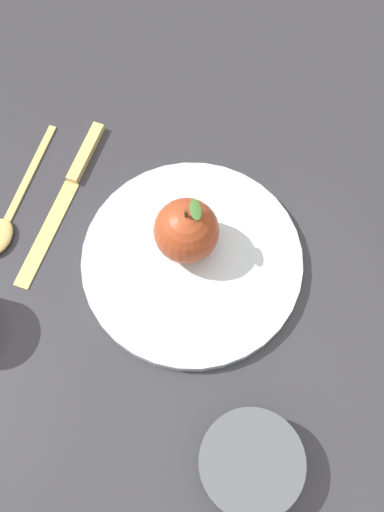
# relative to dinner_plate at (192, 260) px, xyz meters

# --- Properties ---
(ground_plane) EXTENTS (2.40, 2.40, 0.00)m
(ground_plane) POSITION_rel_dinner_plate_xyz_m (-0.02, 0.01, -0.01)
(ground_plane) COLOR #2D2D33
(dinner_plate) EXTENTS (0.25, 0.25, 0.01)m
(dinner_plate) POSITION_rel_dinner_plate_xyz_m (0.00, 0.00, 0.00)
(dinner_plate) COLOR silver
(dinner_plate) RESTS_ON ground_plane
(apple) EXTENTS (0.07, 0.07, 0.08)m
(apple) POSITION_rel_dinner_plate_xyz_m (-0.00, 0.02, 0.04)
(apple) COLOR #9E3D1E
(apple) RESTS_ON dinner_plate
(side_bowl) EXTENTS (0.10, 0.10, 0.03)m
(side_bowl) POSITION_rel_dinner_plate_xyz_m (-0.00, -0.22, 0.01)
(side_bowl) COLOR #4C5156
(side_bowl) RESTS_ON ground_plane
(knife) EXTENTS (0.14, 0.20, 0.01)m
(knife) POSITION_rel_dinner_plate_xyz_m (-0.12, 0.13, -0.00)
(knife) COLOR #D8B766
(knife) RESTS_ON ground_plane
(spoon) EXTENTS (0.12, 0.17, 0.01)m
(spoon) POSITION_rel_dinner_plate_xyz_m (-0.20, 0.11, -0.00)
(spoon) COLOR #D8B766
(spoon) RESTS_ON ground_plane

